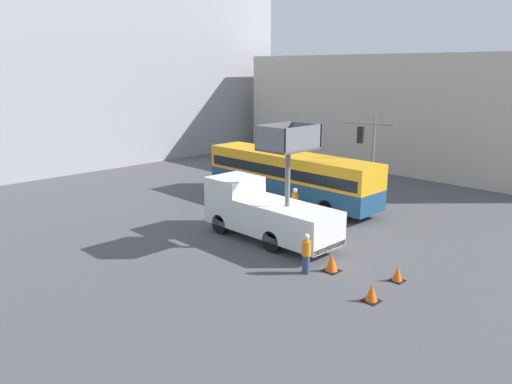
# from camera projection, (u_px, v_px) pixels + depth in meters

# --- Properties ---
(ground_plane) EXTENTS (120.00, 120.00, 0.00)m
(ground_plane) POSITION_uv_depth(u_px,v_px,m) (274.00, 235.00, 25.59)
(ground_plane) COLOR #4C4C4F
(building_backdrop_far) EXTENTS (44.00, 10.00, 19.90)m
(building_backdrop_far) POSITION_uv_depth(u_px,v_px,m) (45.00, 48.00, 41.53)
(building_backdrop_far) COLOR #9E9EA3
(building_backdrop_far) RESTS_ON ground_plane
(building_backdrop_side) EXTENTS (10.00, 28.00, 9.39)m
(building_backdrop_side) POSITION_uv_depth(u_px,v_px,m) (406.00, 110.00, 43.63)
(building_backdrop_side) COLOR #BCB2A3
(building_backdrop_side) RESTS_ON ground_plane
(utility_truck) EXTENTS (2.52, 7.38, 5.86)m
(utility_truck) POSITION_uv_depth(u_px,v_px,m) (266.00, 210.00, 24.64)
(utility_truck) COLOR silver
(utility_truck) RESTS_ON ground_plane
(city_bus) EXTENTS (2.57, 12.38, 3.12)m
(city_bus) POSITION_uv_depth(u_px,v_px,m) (290.00, 174.00, 31.48)
(city_bus) COLOR navy
(city_bus) RESTS_ON ground_plane
(traffic_light_pole) EXTENTS (3.03, 2.78, 5.58)m
(traffic_light_pole) POSITION_uv_depth(u_px,v_px,m) (368.00, 149.00, 28.77)
(traffic_light_pole) COLOR slate
(traffic_light_pole) RESTS_ON ground_plane
(road_worker_near_truck) EXTENTS (0.38, 0.38, 1.74)m
(road_worker_near_truck) POSITION_uv_depth(u_px,v_px,m) (306.00, 254.00, 20.70)
(road_worker_near_truck) COLOR navy
(road_worker_near_truck) RESTS_ON ground_plane
(road_worker_directing) EXTENTS (0.38, 0.38, 1.90)m
(road_worker_directing) POSITION_uv_depth(u_px,v_px,m) (295.00, 204.00, 27.84)
(road_worker_directing) COLOR navy
(road_worker_directing) RESTS_ON ground_plane
(traffic_cone_near_truck) EXTENTS (0.67, 0.67, 0.77)m
(traffic_cone_near_truck) POSITION_uv_depth(u_px,v_px,m) (332.00, 263.00, 21.04)
(traffic_cone_near_truck) COLOR black
(traffic_cone_near_truck) RESTS_ON ground_plane
(traffic_cone_mid_road) EXTENTS (0.60, 0.60, 0.68)m
(traffic_cone_mid_road) POSITION_uv_depth(u_px,v_px,m) (372.00, 293.00, 18.34)
(traffic_cone_mid_road) COLOR black
(traffic_cone_mid_road) RESTS_ON ground_plane
(traffic_cone_far_side) EXTENTS (0.55, 0.55, 0.62)m
(traffic_cone_far_side) POSITION_uv_depth(u_px,v_px,m) (397.00, 274.00, 20.10)
(traffic_cone_far_side) COLOR black
(traffic_cone_far_side) RESTS_ON ground_plane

